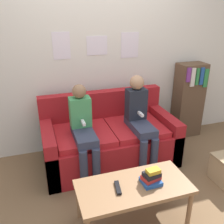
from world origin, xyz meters
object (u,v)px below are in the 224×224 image
object	(u,v)px
coffee_table	(134,189)
person_right	(140,118)
tv_remote	(118,188)
couch	(109,140)
bookshelf	(188,100)
person_left	(83,129)

from	to	relation	value
coffee_table	person_right	distance (m)	1.00
person_right	tv_remote	size ratio (longest dim) A/B	6.54
couch	bookshelf	bearing A→B (deg)	13.60
couch	bookshelf	world-z (taller)	bookshelf
person_right	tv_remote	distance (m)	1.06
coffee_table	person_left	bearing A→B (deg)	107.58
coffee_table	person_left	distance (m)	0.92
couch	coffee_table	distance (m)	1.06
couch	person_left	bearing A→B (deg)	-150.53
person_left	couch	bearing A→B (deg)	29.47
couch	person_left	world-z (taller)	person_left
tv_remote	person_left	bearing A→B (deg)	107.52
person_left	bookshelf	distance (m)	1.82
coffee_table	bookshelf	bearing A→B (deg)	43.33
person_left	bookshelf	world-z (taller)	bookshelf
couch	coffee_table	bearing A→B (deg)	-95.12
couch	bookshelf	distance (m)	1.44
bookshelf	couch	bearing A→B (deg)	-166.40
tv_remote	bookshelf	world-z (taller)	bookshelf
couch	person_right	bearing A→B (deg)	-30.46
couch	coffee_table	xyz separation A→B (m)	(-0.09, -1.06, 0.08)
person_right	bookshelf	xyz separation A→B (m)	(1.04, 0.53, -0.07)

